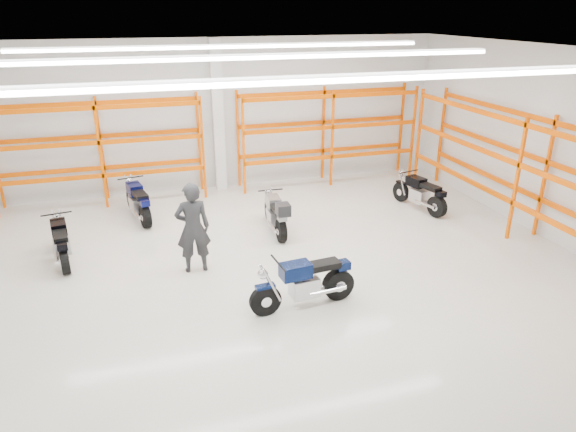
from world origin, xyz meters
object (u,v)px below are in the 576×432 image
object	(u,v)px
motorcycle_main	(308,283)
structural_column	(218,117)
motorcycle_back_d	(421,194)
motorcycle_back_c	(276,215)
motorcycle_back_a	(61,243)
motorcycle_back_b	(138,203)
standing_man	(193,228)

from	to	relation	value
motorcycle_main	structural_column	distance (m)	7.54
structural_column	motorcycle_back_d	bearing A→B (deg)	-34.84
motorcycle_back_c	structural_column	bearing A→B (deg)	100.52
structural_column	motorcycle_back_a	bearing A→B (deg)	-136.52
motorcycle_back_b	motorcycle_main	bearing A→B (deg)	-61.40
motorcycle_back_a	structural_column	bearing A→B (deg)	43.48
motorcycle_back_c	structural_column	xyz separation A→B (m)	(-0.72, 3.89, 1.75)
motorcycle_back_b	motorcycle_back_c	size ratio (longest dim) A/B	1.02
motorcycle_back_b	structural_column	bearing A→B (deg)	37.43
motorcycle_back_b	motorcycle_back_c	world-z (taller)	motorcycle_back_c
motorcycle_back_b	motorcycle_back_d	world-z (taller)	motorcycle_back_b
motorcycle_main	structural_column	size ratio (longest dim) A/B	0.47
motorcycle_main	standing_man	world-z (taller)	standing_man
motorcycle_main	motorcycle_back_c	world-z (taller)	motorcycle_back_c
motorcycle_back_b	motorcycle_back_d	bearing A→B (deg)	-11.52
motorcycle_main	motorcycle_back_c	bearing A→B (deg)	84.37
motorcycle_back_d	motorcycle_main	bearing A→B (deg)	-140.39
motorcycle_back_d	structural_column	xyz separation A→B (m)	(-5.01, 3.49, 1.79)
motorcycle_back_a	structural_column	xyz separation A→B (m)	(4.24, 4.02, 1.80)
motorcycle_back_c	standing_man	size ratio (longest dim) A/B	1.01
structural_column	motorcycle_main	bearing A→B (deg)	-87.01
motorcycle_back_c	motorcycle_main	bearing A→B (deg)	-95.63
motorcycle_back_b	motorcycle_back_d	xyz separation A→B (m)	(7.56, -1.54, -0.02)
motorcycle_back_b	standing_man	xyz separation A→B (m)	(1.07, -3.33, 0.51)
motorcycle_back_c	motorcycle_back_a	bearing A→B (deg)	-178.42
motorcycle_back_b	structural_column	world-z (taller)	structural_column
motorcycle_back_c	structural_column	size ratio (longest dim) A/B	0.45
motorcycle_back_a	motorcycle_back_c	xyz separation A→B (m)	(4.96, 0.14, 0.04)
motorcycle_main	motorcycle_back_b	size ratio (longest dim) A/B	1.02
motorcycle_back_a	standing_man	bearing A→B (deg)	-24.38
motorcycle_back_c	standing_man	xyz separation A→B (m)	(-2.19, -1.39, 0.50)
motorcycle_back_a	motorcycle_back_c	distance (m)	4.96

